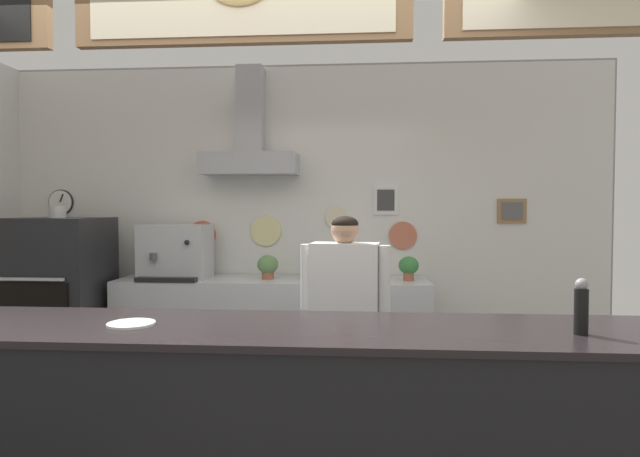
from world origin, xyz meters
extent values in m
cube|color=gray|center=(0.00, 2.56, 1.45)|extent=(5.73, 0.12, 2.90)
cube|color=silver|center=(0.00, 2.50, 1.45)|extent=(5.69, 0.01, 2.86)
cylinder|color=black|center=(-2.38, 2.48, 1.61)|extent=(0.25, 0.02, 0.25)
cylinder|color=white|center=(-2.38, 2.47, 1.61)|extent=(0.23, 0.01, 0.23)
cube|color=black|center=(-2.37, 2.46, 1.65)|extent=(0.04, 0.01, 0.08)
cylinder|color=#C1664C|center=(-0.97, 2.48, 1.29)|extent=(0.27, 0.02, 0.27)
cylinder|color=beige|center=(-0.35, 2.48, 1.33)|extent=(0.29, 0.02, 0.29)
cylinder|color=beige|center=(0.33, 2.48, 1.46)|extent=(0.21, 0.02, 0.21)
cylinder|color=#C1664C|center=(0.95, 2.48, 1.29)|extent=(0.26, 0.02, 0.26)
cube|color=white|center=(0.79, 2.48, 1.62)|extent=(0.22, 0.02, 0.27)
cube|color=#393939|center=(0.79, 2.47, 1.62)|extent=(0.16, 0.01, 0.20)
cube|color=#997047|center=(1.95, 2.48, 1.52)|extent=(0.26, 0.02, 0.23)
cube|color=#585858|center=(1.95, 2.47, 1.52)|extent=(0.19, 0.01, 0.16)
cube|color=#A3A5AD|center=(-0.46, 2.32, 1.95)|extent=(0.88, 0.37, 0.20)
cube|color=#A3A5AD|center=(-0.46, 2.38, 2.45)|extent=(0.24, 0.24, 0.80)
cube|color=black|center=(0.00, -0.27, 0.50)|extent=(4.07, 0.65, 1.01)
cube|color=black|center=(0.00, -0.27, 1.02)|extent=(4.15, 0.68, 0.03)
cube|color=silver|center=(-0.23, 2.16, 0.46)|extent=(2.77, 0.62, 0.91)
cube|color=#9FA1A5|center=(-0.23, 2.16, 0.16)|extent=(2.63, 0.57, 0.02)
cube|color=#232326|center=(-2.06, 1.88, 0.73)|extent=(0.76, 0.69, 1.46)
cube|color=black|center=(-2.06, 1.52, 0.85)|extent=(0.57, 0.02, 0.20)
cube|color=silver|center=(-2.06, 1.51, 0.98)|extent=(0.53, 0.02, 0.02)
cylinder|color=silver|center=(-2.06, 1.88, 1.51)|extent=(0.14, 0.14, 0.10)
cube|color=#232328|center=(0.45, 0.98, 0.40)|extent=(0.36, 0.24, 0.80)
cube|color=white|center=(0.45, 0.98, 1.06)|extent=(0.47, 0.28, 0.51)
cylinder|color=white|center=(0.71, 0.94, 1.09)|extent=(0.08, 0.08, 0.44)
cylinder|color=white|center=(0.19, 1.01, 1.09)|extent=(0.08, 0.08, 0.44)
sphere|color=tan|center=(0.45, 0.98, 1.40)|extent=(0.19, 0.19, 0.19)
ellipsoid|color=black|center=(0.45, 0.98, 1.44)|extent=(0.18, 0.18, 0.10)
cube|color=#B7BABF|center=(-1.11, 2.14, 1.16)|extent=(0.59, 0.42, 0.49)
cylinder|color=#4C4C51|center=(-1.23, 1.91, 1.13)|extent=(0.06, 0.06, 0.06)
cube|color=black|center=(-1.11, 1.90, 0.93)|extent=(0.53, 0.10, 0.04)
sphere|color=black|center=(-0.93, 1.92, 1.25)|extent=(0.04, 0.04, 0.04)
cylinder|color=beige|center=(0.46, 2.16, 0.95)|extent=(0.13, 0.13, 0.08)
ellipsoid|color=#5B844C|center=(0.46, 2.16, 1.07)|extent=(0.22, 0.22, 0.20)
cylinder|color=#9E563D|center=(0.98, 2.13, 0.95)|extent=(0.09, 0.09, 0.07)
ellipsoid|color=#387A3D|center=(0.98, 2.13, 1.05)|extent=(0.18, 0.18, 0.16)
cylinder|color=#4C4C51|center=(0.13, 2.20, 0.94)|extent=(0.12, 0.12, 0.06)
ellipsoid|color=#2D6638|center=(0.13, 2.20, 1.05)|extent=(0.21, 0.21, 0.19)
cylinder|color=#9E563D|center=(-0.27, 2.14, 0.94)|extent=(0.11, 0.11, 0.07)
ellipsoid|color=#5B844C|center=(-0.27, 2.14, 1.04)|extent=(0.19, 0.19, 0.17)
cylinder|color=black|center=(1.43, -0.33, 1.13)|extent=(0.05, 0.05, 0.18)
sphere|color=gray|center=(1.43, -0.33, 1.24)|extent=(0.05, 0.05, 0.05)
cylinder|color=white|center=(-0.43, -0.31, 1.04)|extent=(0.20, 0.20, 0.01)
camera|label=1|loc=(0.55, -2.49, 1.54)|focal=29.59mm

